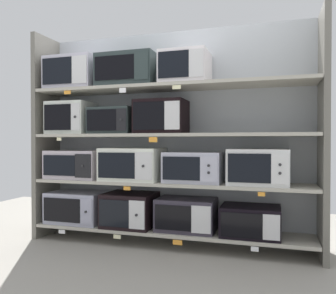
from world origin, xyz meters
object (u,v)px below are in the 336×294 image
(microwave_6, at_px, (193,167))
(microwave_12, at_px, (129,72))
(microwave_5, at_px, (133,164))
(microwave_11, at_px, (75,74))
(microwave_9, at_px, (113,121))
(microwave_10, at_px, (161,117))
(microwave_3, at_px, (251,221))
(microwave_1, at_px, (130,210))
(microwave_4, at_px, (77,164))
(microwave_8, at_px, (71,118))
(microwave_2, at_px, (186,214))
(microwave_7, at_px, (258,167))
(microwave_0, at_px, (78,207))
(microwave_13, at_px, (185,69))

(microwave_6, bearing_deg, microwave_12, 179.99)
(microwave_6, xyz_separation_m, microwave_12, (-0.64, 0.00, 0.92))
(microwave_5, bearing_deg, microwave_11, -179.99)
(microwave_9, distance_m, microwave_10, 0.50)
(microwave_3, height_order, microwave_12, microwave_12)
(microwave_9, xyz_separation_m, microwave_11, (-0.44, 0.00, 0.49))
(microwave_1, relative_size, microwave_11, 0.92)
(microwave_4, height_order, microwave_9, microwave_9)
(microwave_8, xyz_separation_m, microwave_10, (0.99, -0.00, -0.01))
(microwave_5, height_order, microwave_12, microwave_12)
(microwave_11, bearing_deg, microwave_4, 0.79)
(microwave_1, xyz_separation_m, microwave_3, (1.16, -0.00, -0.03))
(microwave_10, bearing_deg, microwave_2, 0.06)
(microwave_1, height_order, microwave_10, microwave_10)
(microwave_10, distance_m, microwave_11, 1.05)
(microwave_4, relative_size, microwave_7, 1.08)
(microwave_0, bearing_deg, microwave_1, -0.01)
(microwave_2, distance_m, microwave_5, 0.71)
(microwave_1, height_order, microwave_11, microwave_11)
(microwave_6, distance_m, microwave_12, 1.12)
(microwave_2, relative_size, microwave_7, 1.04)
(microwave_1, relative_size, microwave_12, 0.85)
(microwave_0, bearing_deg, microwave_11, -179.84)
(microwave_3, height_order, microwave_11, microwave_11)
(microwave_0, relative_size, microwave_9, 1.31)
(microwave_1, bearing_deg, microwave_2, 0.01)
(microwave_8, relative_size, microwave_9, 0.98)
(microwave_9, height_order, microwave_12, microwave_12)
(microwave_2, bearing_deg, microwave_13, -178.99)
(microwave_2, height_order, microwave_5, microwave_5)
(microwave_1, distance_m, microwave_9, 0.89)
(microwave_8, distance_m, microwave_12, 0.79)
(microwave_9, xyz_separation_m, microwave_13, (0.74, 0.00, 0.47))
(microwave_13, bearing_deg, microwave_12, 179.98)
(microwave_6, relative_size, microwave_7, 1.01)
(microwave_0, relative_size, microwave_7, 1.11)
(microwave_3, height_order, microwave_5, microwave_5)
(microwave_2, relative_size, microwave_9, 1.24)
(microwave_1, height_order, microwave_7, microwave_7)
(microwave_1, bearing_deg, microwave_9, -179.97)
(microwave_0, distance_m, microwave_10, 1.29)
(microwave_1, xyz_separation_m, microwave_10, (0.33, -0.00, 0.91))
(microwave_4, distance_m, microwave_5, 0.63)
(microwave_11, xyz_separation_m, microwave_12, (0.61, 0.00, -0.01))
(microwave_5, distance_m, microwave_9, 0.48)
(microwave_12, distance_m, microwave_13, 0.57)
(microwave_8, height_order, microwave_11, microwave_11)
(microwave_3, bearing_deg, microwave_7, 0.05)
(microwave_8, height_order, microwave_10, microwave_8)
(microwave_4, bearing_deg, microwave_5, -0.02)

